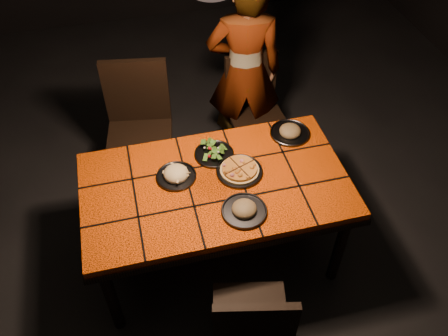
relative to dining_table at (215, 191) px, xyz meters
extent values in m
cube|color=black|center=(0.00, 0.00, -0.69)|extent=(6.00, 7.00, 0.04)
cube|color=#E94A07|center=(0.00, 0.00, 0.05)|extent=(1.60, 0.90, 0.05)
cube|color=black|center=(0.00, 0.00, 0.01)|extent=(1.62, 0.92, 0.04)
cylinder|color=black|center=(-0.72, -0.37, -0.34)|extent=(0.07, 0.07, 0.66)
cylinder|color=black|center=(0.72, -0.37, -0.34)|extent=(0.07, 0.07, 0.66)
cylinder|color=black|center=(-0.72, 0.37, -0.34)|extent=(0.07, 0.07, 0.66)
cylinder|color=black|center=(0.72, 0.37, -0.34)|extent=(0.07, 0.07, 0.66)
cube|color=black|center=(0.02, -0.73, -0.24)|extent=(0.48, 0.48, 0.04)
cube|color=black|center=(-0.02, -0.91, 0.00)|extent=(0.40, 0.13, 0.44)
cylinder|color=black|center=(0.22, -0.61, -0.46)|extent=(0.03, 0.03, 0.41)
cylinder|color=black|center=(-0.10, -0.53, -0.46)|extent=(0.03, 0.03, 0.41)
cube|color=black|center=(-0.39, 0.77, -0.17)|extent=(0.54, 0.54, 0.04)
cube|color=black|center=(-0.35, 0.98, 0.11)|extent=(0.47, 0.12, 0.51)
cylinder|color=black|center=(-0.61, 0.62, -0.43)|extent=(0.04, 0.04, 0.48)
cylinder|color=black|center=(-0.23, 0.56, -0.43)|extent=(0.04, 0.04, 0.48)
cylinder|color=black|center=(-0.54, 0.99, -0.43)|extent=(0.04, 0.04, 0.48)
cylinder|color=black|center=(-0.17, 0.93, -0.43)|extent=(0.04, 0.04, 0.48)
cube|color=black|center=(0.54, 0.85, -0.23)|extent=(0.43, 0.43, 0.04)
cube|color=black|center=(0.53, 1.04, 0.02)|extent=(0.42, 0.06, 0.45)
cylinder|color=black|center=(0.38, 0.68, -0.46)|extent=(0.04, 0.04, 0.42)
cylinder|color=black|center=(0.71, 0.69, -0.46)|extent=(0.04, 0.04, 0.42)
cylinder|color=black|center=(0.36, 1.02, -0.46)|extent=(0.04, 0.04, 0.42)
cylinder|color=black|center=(0.70, 1.03, -0.46)|extent=(0.04, 0.04, 0.42)
imported|color=brown|center=(0.47, 1.02, 0.11)|extent=(0.63, 0.47, 1.57)
cylinder|color=#323236|center=(0.16, 0.05, 0.08)|extent=(0.28, 0.28, 0.01)
torus|color=#323236|center=(0.16, 0.05, 0.09)|extent=(0.29, 0.29, 0.01)
cylinder|color=#D9B46F|center=(0.16, 0.05, 0.10)|extent=(0.31, 0.31, 0.01)
cylinder|color=#CD8735|center=(0.16, 0.05, 0.11)|extent=(0.27, 0.27, 0.02)
cylinder|color=#323236|center=(-0.22, 0.10, 0.08)|extent=(0.24, 0.24, 0.01)
torus|color=#323236|center=(-0.22, 0.10, 0.09)|extent=(0.25, 0.25, 0.01)
ellipsoid|color=beige|center=(-0.22, 0.10, 0.11)|extent=(0.15, 0.15, 0.08)
cylinder|color=#323236|center=(0.05, 0.23, 0.08)|extent=(0.25, 0.25, 0.01)
torus|color=#323236|center=(0.05, 0.23, 0.09)|extent=(0.25, 0.25, 0.01)
cylinder|color=#323236|center=(0.11, -0.26, 0.08)|extent=(0.26, 0.26, 0.01)
torus|color=#323236|center=(0.11, -0.26, 0.09)|extent=(0.26, 0.26, 0.01)
ellipsoid|color=olive|center=(0.11, -0.26, 0.11)|extent=(0.16, 0.16, 0.09)
cylinder|color=#323236|center=(0.58, 0.30, 0.08)|extent=(0.26, 0.26, 0.01)
torus|color=#323236|center=(0.58, 0.30, 0.09)|extent=(0.27, 0.27, 0.01)
ellipsoid|color=olive|center=(0.58, 0.30, 0.11)|extent=(0.16, 0.16, 0.09)
camera|label=1|loc=(-0.41, -1.87, 2.19)|focal=38.00mm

